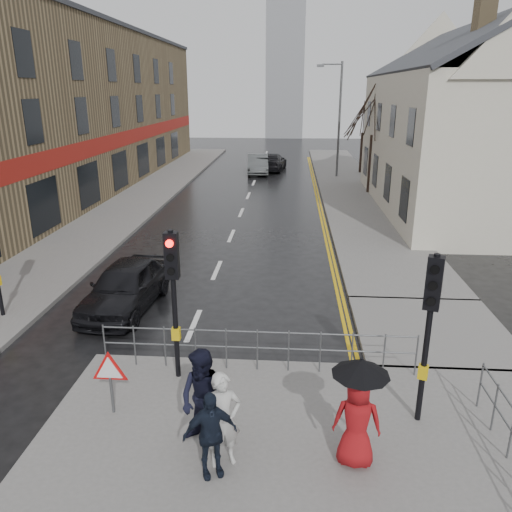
# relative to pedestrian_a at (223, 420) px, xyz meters

# --- Properties ---
(ground) EXTENTS (120.00, 120.00, 0.00)m
(ground) POSITION_rel_pedestrian_a_xyz_m (-1.58, 2.45, -1.00)
(ground) COLOR black
(ground) RESTS_ON ground
(left_pavement) EXTENTS (4.00, 44.00, 0.14)m
(left_pavement) POSITION_rel_pedestrian_a_xyz_m (-8.08, 25.45, -0.93)
(left_pavement) COLOR #605E5B
(left_pavement) RESTS_ON ground
(right_pavement) EXTENTS (4.00, 40.00, 0.14)m
(right_pavement) POSITION_rel_pedestrian_a_xyz_m (4.92, 27.45, -0.93)
(right_pavement) COLOR #605E5B
(right_pavement) RESTS_ON ground
(pavement_bridge_right) EXTENTS (4.00, 4.20, 0.14)m
(pavement_bridge_right) POSITION_rel_pedestrian_a_xyz_m (4.92, 5.45, -0.93)
(pavement_bridge_right) COLOR #605E5B
(pavement_bridge_right) RESTS_ON ground
(building_left_terrace) EXTENTS (8.00, 42.00, 10.00)m
(building_left_terrace) POSITION_rel_pedestrian_a_xyz_m (-13.58, 24.45, 4.00)
(building_left_terrace) COLOR olive
(building_left_terrace) RESTS_ON ground
(building_right_cream) EXTENTS (9.00, 16.40, 10.10)m
(building_right_cream) POSITION_rel_pedestrian_a_xyz_m (10.42, 20.45, 3.78)
(building_right_cream) COLOR beige
(building_right_cream) RESTS_ON ground
(church_tower) EXTENTS (5.00, 5.00, 18.00)m
(church_tower) POSITION_rel_pedestrian_a_xyz_m (-0.08, 64.45, 8.00)
(church_tower) COLOR gray
(church_tower) RESTS_ON ground
(traffic_signal_near_left) EXTENTS (0.28, 0.27, 3.40)m
(traffic_signal_near_left) POSITION_rel_pedestrian_a_xyz_m (-1.38, 2.64, 1.46)
(traffic_signal_near_left) COLOR black
(traffic_signal_near_left) RESTS_ON near_pavement
(traffic_signal_near_right) EXTENTS (0.34, 0.33, 3.40)m
(traffic_signal_near_right) POSITION_rel_pedestrian_a_xyz_m (3.62, 1.44, 1.46)
(traffic_signal_near_right) COLOR black
(traffic_signal_near_right) RESTS_ON near_pavement
(guard_railing_front) EXTENTS (7.14, 0.04, 1.00)m
(guard_railing_front) POSITION_rel_pedestrian_a_xyz_m (0.37, 3.05, -0.14)
(guard_railing_front) COLOR #595B5E
(guard_railing_front) RESTS_ON near_pavement
(warning_sign) EXTENTS (0.80, 0.07, 1.35)m
(warning_sign) POSITION_rel_pedestrian_a_xyz_m (-2.38, 1.24, 0.04)
(warning_sign) COLOR #595B5E
(warning_sign) RESTS_ON near_pavement
(street_lamp) EXTENTS (1.83, 0.25, 8.00)m
(street_lamp) POSITION_rel_pedestrian_a_xyz_m (4.24, 30.45, 3.70)
(street_lamp) COLOR #595B5E
(street_lamp) RESTS_ON right_pavement
(tree_near) EXTENTS (2.40, 2.40, 6.58)m
(tree_near) POSITION_rel_pedestrian_a_xyz_m (5.92, 24.45, 4.14)
(tree_near) COLOR #2E1F19
(tree_near) RESTS_ON right_pavement
(tree_far) EXTENTS (2.40, 2.40, 5.64)m
(tree_far) POSITION_rel_pedestrian_a_xyz_m (6.42, 32.45, 3.42)
(tree_far) COLOR #2E1F19
(tree_far) RESTS_ON right_pavement
(pedestrian_a) EXTENTS (0.74, 0.63, 1.72)m
(pedestrian_a) POSITION_rel_pedestrian_a_xyz_m (0.00, 0.00, 0.00)
(pedestrian_a) COLOR #B7B7B2
(pedestrian_a) RESTS_ON near_pavement
(pedestrian_b) EXTENTS (1.15, 1.06, 1.89)m
(pedestrian_b) POSITION_rel_pedestrian_a_xyz_m (-0.40, 0.41, 0.09)
(pedestrian_b) COLOR black
(pedestrian_b) RESTS_ON near_pavement
(pedestrian_with_umbrella) EXTENTS (0.96, 0.96, 2.02)m
(pedestrian_with_umbrella) POSITION_rel_pedestrian_a_xyz_m (2.24, 0.15, 0.25)
(pedestrian_with_umbrella) COLOR maroon
(pedestrian_with_umbrella) RESTS_ON near_pavement
(pedestrian_d) EXTENTS (0.98, 0.69, 1.55)m
(pedestrian_d) POSITION_rel_pedestrian_a_xyz_m (-0.18, -0.27, -0.09)
(pedestrian_d) COLOR black
(pedestrian_d) RESTS_ON near_pavement
(car_parked) EXTENTS (2.04, 4.35, 1.44)m
(car_parked) POSITION_rel_pedestrian_a_xyz_m (-3.78, 6.45, -0.28)
(car_parked) COLOR black
(car_parked) RESTS_ON ground
(car_mid) EXTENTS (1.89, 4.58, 1.48)m
(car_mid) POSITION_rel_pedestrian_a_xyz_m (-1.57, 31.99, -0.26)
(car_mid) COLOR #45494A
(car_mid) RESTS_ON ground
(car_far) EXTENTS (2.44, 4.93, 1.38)m
(car_far) POSITION_rel_pedestrian_a_xyz_m (-0.52, 33.66, -0.31)
(car_far) COLOR black
(car_far) RESTS_ON ground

